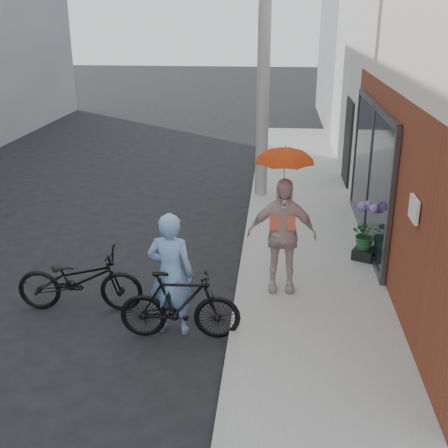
# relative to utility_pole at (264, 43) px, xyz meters

# --- Properties ---
(ground) EXTENTS (80.00, 80.00, 0.00)m
(ground) POSITION_rel_utility_pole_xyz_m (-1.10, -6.00, -3.50)
(ground) COLOR black
(ground) RESTS_ON ground
(sidewalk) EXTENTS (2.20, 24.00, 0.12)m
(sidewalk) POSITION_rel_utility_pole_xyz_m (1.00, -4.00, -3.44)
(sidewalk) COLOR #989892
(sidewalk) RESTS_ON ground
(curb) EXTENTS (0.12, 24.00, 0.12)m
(curb) POSITION_rel_utility_pole_xyz_m (-0.16, -4.00, -3.44)
(curb) COLOR #9E9E99
(curb) RESTS_ON ground
(east_building_far) EXTENTS (8.00, 8.00, 7.00)m
(east_building_far) POSITION_rel_utility_pole_xyz_m (6.10, 10.00, 0.00)
(east_building_far) COLOR gray
(east_building_far) RESTS_ON ground
(utility_pole) EXTENTS (0.28, 0.28, 7.00)m
(utility_pole) POSITION_rel_utility_pole_xyz_m (0.00, 0.00, 0.00)
(utility_pole) COLOR #9E9E99
(utility_pole) RESTS_ON ground
(officer) EXTENTS (0.66, 0.46, 1.72)m
(officer) POSITION_rel_utility_pole_xyz_m (-1.02, -5.96, -2.64)
(officer) COLOR #7AA1DA
(officer) RESTS_ON ground
(bike_left) EXTENTS (1.86, 0.76, 0.96)m
(bike_left) POSITION_rel_utility_pole_xyz_m (-2.46, -5.49, -3.02)
(bike_left) COLOR black
(bike_left) RESTS_ON ground
(bike_right) EXTENTS (1.63, 0.53, 0.97)m
(bike_right) POSITION_rel_utility_pole_xyz_m (-0.88, -6.11, -3.01)
(bike_right) COLOR black
(bike_right) RESTS_ON ground
(kimono_woman) EXTENTS (1.04, 0.45, 1.77)m
(kimono_woman) POSITION_rel_utility_pole_xyz_m (0.45, -4.78, -2.50)
(kimono_woman) COLOR beige
(kimono_woman) RESTS_ON sidewalk
(parasol) EXTENTS (0.83, 0.83, 0.73)m
(parasol) POSITION_rel_utility_pole_xyz_m (0.45, -4.78, -1.25)
(parasol) COLOR #DF4D1A
(parasol) RESTS_ON kimono_woman
(planter) EXTENTS (0.46, 0.46, 0.18)m
(planter) POSITION_rel_utility_pole_xyz_m (1.90, -3.53, -3.29)
(planter) COLOR black
(planter) RESTS_ON sidewalk
(potted_plant) EXTENTS (0.48, 0.42, 0.54)m
(potted_plant) POSITION_rel_utility_pole_xyz_m (1.90, -3.53, -2.93)
(potted_plant) COLOR #245A2C
(potted_plant) RESTS_ON planter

